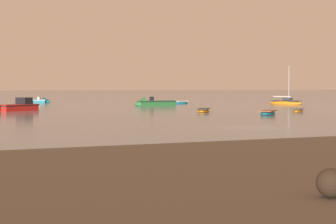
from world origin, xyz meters
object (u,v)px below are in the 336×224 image
object	(u,v)px
rowboat_moored_0	(268,113)
motorboat_moored_0	(22,108)
rowboat_moored_4	(298,111)
rowboat_moored_2	(176,103)
motorboat_moored_2	(40,102)
rowboat_moored_1	(204,111)
motorboat_moored_1	(151,104)
sailboat_moored_1	(286,103)

from	to	relation	value
rowboat_moored_0	motorboat_moored_0	world-z (taller)	motorboat_moored_0
rowboat_moored_0	rowboat_moored_4	world-z (taller)	rowboat_moored_0
rowboat_moored_4	rowboat_moored_2	bearing A→B (deg)	48.65
rowboat_moored_4	motorboat_moored_2	distance (m)	51.48
rowboat_moored_0	rowboat_moored_1	xyz separation A→B (m)	(-3.68, 7.82, -0.02)
rowboat_moored_1	motorboat_moored_1	size ratio (longest dim) A/B	0.56
rowboat_moored_0	rowboat_moored_2	xyz separation A→B (m)	(5.03, 36.49, 0.01)
rowboat_moored_2	rowboat_moored_0	bearing A→B (deg)	84.20
motorboat_moored_0	rowboat_moored_2	distance (m)	32.33
motorboat_moored_1	rowboat_moored_4	size ratio (longest dim) A/B	2.31
motorboat_moored_0	motorboat_moored_2	world-z (taller)	motorboat_moored_0
motorboat_moored_2	rowboat_moored_1	bearing A→B (deg)	-42.81
sailboat_moored_1	rowboat_moored_2	xyz separation A→B (m)	(-15.25, 10.12, -0.10)
motorboat_moored_1	rowboat_moored_4	distance (m)	26.32
motorboat_moored_1	rowboat_moored_2	bearing A→B (deg)	-132.50
sailboat_moored_1	rowboat_moored_1	size ratio (longest dim) A/B	1.80
motorboat_moored_2	motorboat_moored_1	bearing A→B (deg)	-26.95
motorboat_moored_0	rowboat_moored_1	size ratio (longest dim) A/B	1.71
rowboat_moored_1	rowboat_moored_2	size ratio (longest dim) A/B	0.85
motorboat_moored_1	rowboat_moored_4	world-z (taller)	motorboat_moored_1
motorboat_moored_0	motorboat_moored_2	bearing A→B (deg)	39.93
sailboat_moored_1	rowboat_moored_2	distance (m)	18.30
sailboat_moored_1	rowboat_moored_0	bearing A→B (deg)	-62.43
rowboat_moored_1	motorboat_moored_2	world-z (taller)	motorboat_moored_2
sailboat_moored_1	rowboat_moored_2	world-z (taller)	sailboat_moored_1
rowboat_moored_1	rowboat_moored_4	xyz separation A→B (m)	(10.41, -3.72, -0.03)
rowboat_moored_0	motorboat_moored_0	distance (m)	30.00
rowboat_moored_4	motorboat_moored_2	bearing A→B (deg)	71.71
rowboat_moored_0	motorboat_moored_1	size ratio (longest dim) A/B	0.58
motorboat_moored_0	motorboat_moored_1	size ratio (longest dim) A/B	0.96
rowboat_moored_4	motorboat_moored_2	size ratio (longest dim) A/B	0.56
sailboat_moored_1	motorboat_moored_1	world-z (taller)	sailboat_moored_1
motorboat_moored_0	sailboat_moored_1	size ratio (longest dim) A/B	0.95
rowboat_moored_0	rowboat_moored_2	distance (m)	36.84
motorboat_moored_0	rowboat_moored_1	xyz separation A→B (m)	(18.92, -11.90, -0.21)
sailboat_moored_1	rowboat_moored_1	distance (m)	30.31
rowboat_moored_1	motorboat_moored_2	distance (m)	44.24
motorboat_moored_0	rowboat_moored_2	size ratio (longest dim) A/B	1.46
sailboat_moored_1	motorboat_moored_1	size ratio (longest dim) A/B	1.00
rowboat_moored_0	sailboat_moored_1	distance (m)	33.27
rowboat_moored_1	motorboat_moored_1	bearing A→B (deg)	-149.99
rowboat_moored_4	motorboat_moored_2	xyz separation A→B (m)	(-22.61, 46.25, 0.10)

